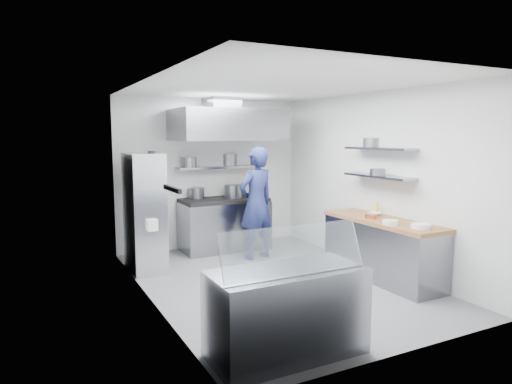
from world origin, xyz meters
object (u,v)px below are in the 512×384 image
chef (256,203)px  wire_rack (144,212)px  display_case (287,312)px  gas_range (224,225)px

chef → wire_rack: size_ratio=1.04×
display_case → wire_rack: bearing=98.7°
display_case → gas_range: bearing=75.0°
chef → display_case: chef is taller
chef → display_case: (-1.35, -3.27, -0.54)m
gas_range → display_case: (-1.10, -4.10, -0.03)m
wire_rack → display_case: (0.53, -3.46, -0.50)m
chef → wire_rack: bearing=-19.0°
gas_range → chef: size_ratio=0.83×
gas_range → chef: (0.25, -0.83, 0.51)m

